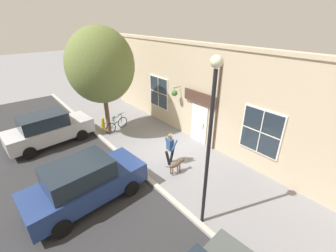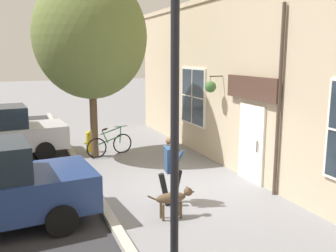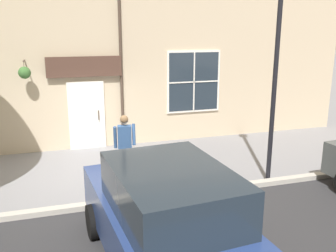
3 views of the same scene
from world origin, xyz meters
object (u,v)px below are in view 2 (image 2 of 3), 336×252
street_tree_by_curb (88,40)px  fire_hydrant (89,141)px  leaning_bicycle (110,144)px  street_lamp (175,43)px  dog_on_leash (174,198)px  pedestrian_walking (171,164)px

street_tree_by_curb → fire_hydrant: 3.53m
leaning_bicycle → street_lamp: bearing=82.7°
dog_on_leash → pedestrian_walking: bearing=-107.7°
leaning_bicycle → fire_hydrant: (0.59, -0.68, 0.02)m
pedestrian_walking → fire_hydrant: (0.88, -5.43, -0.56)m
street_tree_by_curb → fire_hydrant: street_tree_by_curb is taller
leaning_bicycle → fire_hydrant: 0.90m
leaning_bicycle → fire_hydrant: leaning_bicycle is taller
pedestrian_walking → dog_on_leash: size_ratio=1.51×
leaning_bicycle → street_lamp: street_lamp is taller
dog_on_leash → fire_hydrant: bearing=-84.0°
street_tree_by_curb → street_lamp: bearing=87.0°
dog_on_leash → fire_hydrant: 6.19m
pedestrian_walking → street_lamp: (1.31, 3.30, 2.59)m
dog_on_leash → street_tree_by_curb: street_tree_by_curb is taller
street_tree_by_curb → leaning_bicycle: size_ratio=3.56×
pedestrian_walking → leaning_bicycle: 4.80m
street_lamp → fire_hydrant: size_ratio=7.16×
fire_hydrant → leaning_bicycle: bearing=131.0°
dog_on_leash → leaning_bicycle: size_ratio=0.63×
pedestrian_walking → leaning_bicycle: (0.29, -4.76, -0.57)m
dog_on_leash → leaning_bicycle: (0.06, -5.48, -0.06)m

